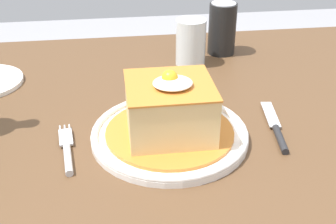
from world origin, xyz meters
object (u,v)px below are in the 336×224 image
object	(u,v)px
main_plate	(170,134)
knife	(277,131)
fork	(67,152)
soda_can	(222,29)
drinking_glass	(191,45)

from	to	relation	value
main_plate	knife	world-z (taller)	main_plate
fork	soda_can	bearing A→B (deg)	48.25
fork	soda_can	xyz separation A→B (m)	(0.35, 0.39, 0.06)
knife	drinking_glass	distance (m)	0.34
soda_can	drinking_glass	distance (m)	0.10
fork	drinking_glass	world-z (taller)	drinking_glass
main_plate	soda_can	xyz separation A→B (m)	(0.18, 0.36, 0.05)
fork	knife	xyz separation A→B (m)	(0.35, 0.01, 0.00)
knife	soda_can	xyz separation A→B (m)	(-0.01, 0.38, 0.06)
fork	knife	distance (m)	0.35
knife	drinking_glass	size ratio (longest dim) A/B	1.58
fork	main_plate	bearing A→B (deg)	8.59
main_plate	drinking_glass	bearing A→B (deg)	73.35
soda_can	drinking_glass	xyz separation A→B (m)	(-0.09, -0.06, -0.02)
main_plate	soda_can	distance (m)	0.41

